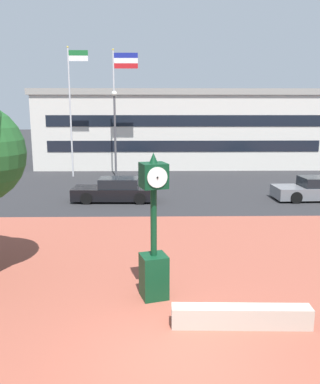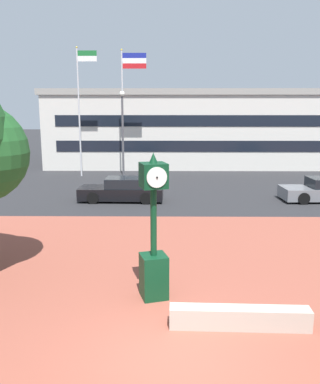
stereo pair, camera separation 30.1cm
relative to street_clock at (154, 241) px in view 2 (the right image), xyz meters
name	(u,v)px [view 2 (the right image)]	position (x,y,z in m)	size (l,w,h in m)	color
ground_plane	(176,356)	(0.53, -2.64, -1.57)	(200.00, 200.00, 0.00)	#262628
plaza_brick_paving	(173,284)	(0.53, 0.82, -1.57)	(44.00, 14.92, 0.01)	brown
planter_wall	(240,318)	(2.00, -1.54, -1.32)	(3.20, 0.40, 0.50)	#ADA393
street_clock	(154,241)	(0.00, 0.00, 0.00)	(0.82, 0.82, 3.87)	#0C381E
car_street_near	(122,190)	(-2.05, 11.68, -1.00)	(4.63, 1.94, 1.28)	black
flagpole_primary	(80,104)	(-5.94, 20.18, 3.77)	(1.50, 0.14, 9.40)	silver
flagpole_secondary	(126,101)	(-2.60, 20.18, 4.02)	(1.84, 0.14, 9.23)	silver
civic_building	(188,127)	(2.53, 29.97, 1.75)	(25.19, 14.66, 6.62)	beige
street_lamp_post	(123,128)	(-2.48, 16.67, 2.22)	(0.36, 0.36, 6.13)	#4C4C51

